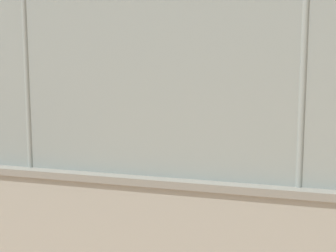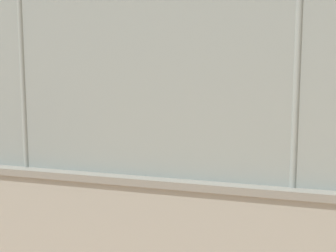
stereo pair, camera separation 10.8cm
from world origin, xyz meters
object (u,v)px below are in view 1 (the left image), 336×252
object	(u,v)px
courtside_bench	(94,196)
player_at_service_line	(261,111)
player_crossing_court	(88,120)
sports_ball	(308,150)

from	to	relation	value
courtside_bench	player_at_service_line	bearing A→B (deg)	-102.95
player_at_service_line	player_crossing_court	distance (m)	6.33
player_crossing_court	courtside_bench	distance (m)	5.95
player_crossing_court	sports_ball	world-z (taller)	player_crossing_court
sports_ball	courtside_bench	distance (m)	8.03
player_at_service_line	courtside_bench	distance (m)	9.79
sports_ball	player_crossing_court	bearing A→B (deg)	15.78
player_at_service_line	sports_ball	world-z (taller)	player_at_service_line
player_at_service_line	sports_ball	size ratio (longest dim) A/B	10.00
sports_ball	player_at_service_line	bearing A→B (deg)	-58.09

